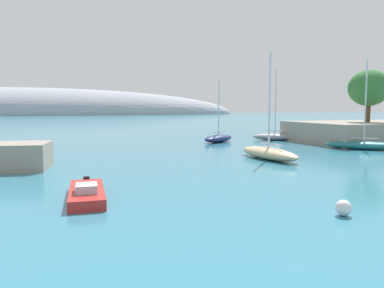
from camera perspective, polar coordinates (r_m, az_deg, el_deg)
shore_outcrop at (r=56.40m, az=25.56°, el=1.71°), size 19.99×13.20×2.72m
tree_clump_shore at (r=54.93m, az=25.50°, el=7.75°), size 5.29×5.29×6.91m
distant_ridge at (r=255.79m, az=-23.90°, el=4.09°), size 280.72×57.54×34.19m
sailboat_navy_near_shore at (r=50.20m, az=4.09°, el=0.93°), size 6.32×5.51×8.51m
sailboat_sand_mid_mooring at (r=34.33m, az=11.65°, el=-1.30°), size 2.81×8.05×9.55m
sailboat_teal_outer_mooring at (r=45.41m, az=24.82°, el=-0.11°), size 7.13×7.05×9.89m
sailboat_grey_end_of_line at (r=54.32m, az=12.59°, el=1.18°), size 6.40×5.28×9.87m
motorboat_red_outer at (r=19.84m, az=-15.83°, el=-7.25°), size 2.02×5.79×0.93m
mooring_buoy_white at (r=17.51m, az=22.20°, el=-9.06°), size 0.70×0.70×0.70m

